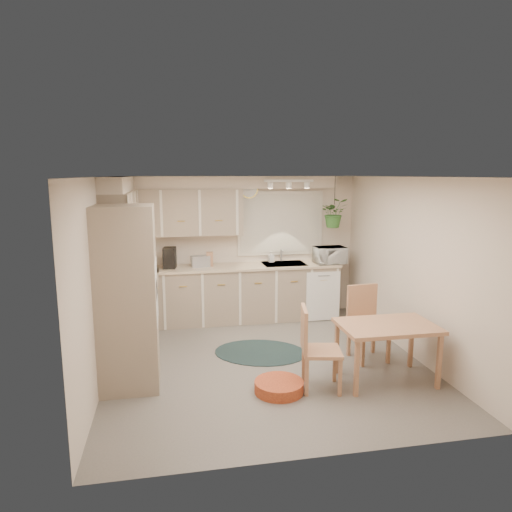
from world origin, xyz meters
name	(u,v)px	position (x,y,z in m)	size (l,w,h in m)	color
floor	(265,362)	(0.00, 0.00, 0.00)	(4.20, 4.20, 0.00)	#67625A
ceiling	(266,177)	(0.00, 0.00, 2.40)	(4.20, 4.20, 0.00)	white
wall_back	(240,247)	(0.00, 2.10, 1.20)	(4.00, 0.04, 2.40)	beige
wall_front	(318,326)	(0.00, -2.10, 1.20)	(4.00, 0.04, 2.40)	beige
wall_left	(101,279)	(-2.00, 0.00, 1.20)	(0.04, 4.20, 2.40)	beige
wall_right	(410,267)	(2.00, 0.00, 1.20)	(0.04, 4.20, 2.40)	beige
base_cab_left	(135,316)	(-1.70, 0.88, 0.45)	(0.60, 1.85, 0.90)	gray
base_cab_back	(231,294)	(-0.20, 1.80, 0.45)	(3.60, 0.60, 0.90)	gray
counter_left	(134,284)	(-1.69, 0.88, 0.92)	(0.64, 1.89, 0.04)	#C2A78E
counter_back	(231,267)	(-0.20, 1.79, 0.92)	(3.64, 0.64, 0.04)	#C2A78E
oven_stack	(127,298)	(-1.68, -0.38, 1.05)	(0.65, 0.65, 2.10)	gray
wall_oven_face	(156,297)	(-1.35, -0.38, 1.05)	(0.02, 0.56, 0.58)	white
upper_cab_left	(122,219)	(-1.82, 1.00, 1.83)	(0.35, 2.00, 0.75)	gray
upper_cab_back	(180,212)	(-1.00, 1.93, 1.83)	(2.00, 0.35, 0.75)	gray
soffit_left	(118,184)	(-1.85, 1.00, 2.30)	(0.30, 2.00, 0.20)	beige
soffit_back	(229,182)	(-0.20, 1.95, 2.30)	(3.60, 0.30, 0.20)	beige
cooktop	(132,293)	(-1.68, 0.30, 0.94)	(0.52, 0.58, 0.02)	white
range_hood	(128,258)	(-1.70, 0.30, 1.40)	(0.40, 0.60, 0.14)	white
window_blinds	(281,223)	(0.70, 2.07, 1.60)	(1.40, 0.02, 1.00)	silver
window_frame	(280,223)	(0.70, 2.08, 1.60)	(1.50, 0.02, 1.10)	beige
sink	(284,266)	(0.70, 1.80, 0.90)	(0.70, 0.48, 0.10)	#9B9EA2
dishwasher_front	(323,296)	(1.30, 1.49, 0.42)	(0.58, 0.01, 0.83)	white
track_light_bar	(289,181)	(0.70, 1.55, 2.33)	(0.80, 0.04, 0.04)	white
wall_clock	(249,189)	(0.15, 2.07, 2.18)	(0.30, 0.30, 0.03)	#D9C34C
dining_table	(386,353)	(1.29, -0.80, 0.35)	(1.11, 0.74, 0.70)	tan
chair_left	(322,349)	(0.47, -0.86, 0.48)	(0.45, 0.45, 0.96)	tan
chair_back	(369,324)	(1.36, -0.17, 0.49)	(0.46, 0.46, 0.98)	tan
braided_rug	(260,352)	(0.00, 0.32, 0.01)	(1.27, 0.95, 0.01)	black
pet_bed	(279,387)	(-0.02, -0.86, 0.06)	(0.56, 0.56, 0.13)	#C35727
microwave	(330,253)	(1.47, 1.70, 1.11)	(0.51, 0.28, 0.35)	white
soap_bottle	(271,260)	(0.51, 1.95, 0.98)	(0.09, 0.19, 0.09)	white
hanging_plant	(334,216)	(1.53, 1.70, 1.74)	(0.44, 0.49, 0.38)	#2F6126
coffee_maker	(170,258)	(-1.20, 1.80, 1.11)	(0.19, 0.23, 0.34)	black
toaster	(200,261)	(-0.70, 1.82, 1.03)	(0.30, 0.17, 0.18)	#9B9EA2
knife_block	(210,259)	(-0.55, 1.85, 1.06)	(0.11, 0.11, 0.23)	tan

